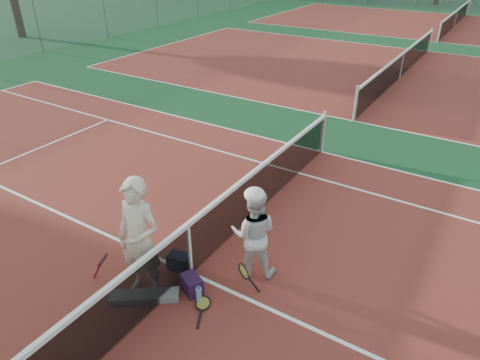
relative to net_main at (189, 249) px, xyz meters
name	(u,v)px	position (x,y,z in m)	size (l,w,h in m)	color
ground	(191,274)	(0.00, 0.00, -0.51)	(130.00, 130.00, 0.00)	#0F3A1E
court_main	(191,273)	(0.00, 0.00, -0.51)	(23.77, 10.97, 0.01)	maroon
court_far_a	(399,78)	(0.00, 13.50, -0.51)	(23.77, 10.97, 0.01)	maroon
court_far_b	(454,27)	(0.00, 27.00, -0.51)	(23.77, 10.97, 0.01)	maroon
net_main	(189,249)	(0.00, 0.00, 0.00)	(0.10, 10.98, 1.02)	black
net_far_a	(402,65)	(0.00, 13.50, 0.00)	(0.10, 10.98, 1.02)	black
net_far_b	(456,18)	(0.00, 27.00, 0.00)	(0.10, 10.98, 1.02)	black
player_a	(140,240)	(-0.35, -0.68, 0.49)	(0.73, 0.48, 2.00)	beige
player_b	(254,234)	(0.83, 0.60, 0.26)	(0.74, 0.58, 1.53)	silver
racket_red	(104,268)	(-1.06, -0.86, -0.24)	(0.32, 0.27, 0.54)	maroon
racket_black_held	(243,279)	(0.95, 0.11, -0.25)	(0.34, 0.27, 0.53)	black
racket_spare	(203,303)	(0.58, -0.45, -0.48)	(0.60, 0.27, 0.05)	black
sports_bag_navy	(179,262)	(-0.25, 0.00, -0.37)	(0.35, 0.24, 0.28)	black
sports_bag_purple	(192,284)	(0.26, -0.31, -0.37)	(0.36, 0.24, 0.29)	black
net_cover_canvas	(144,296)	(-0.25, -0.84, -0.45)	(1.06, 0.24, 0.11)	#615D58
water_bottle	(199,296)	(0.51, -0.46, -0.36)	(0.09, 0.09, 0.30)	#C8E1FE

